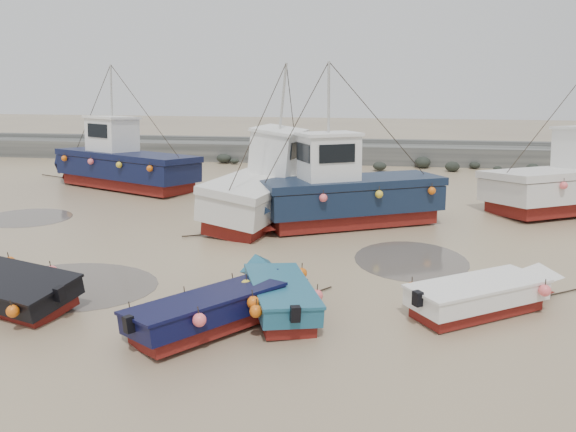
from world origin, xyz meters
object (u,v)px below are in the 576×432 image
dinghy_1 (221,305)px  dinghy_3 (489,291)px  cabin_boat_2 (337,192)px  cabin_boat_1 (268,185)px  person (213,228)px  cabin_boat_0 (118,162)px  dinghy_2 (277,288)px

dinghy_1 → dinghy_3: size_ratio=0.96×
cabin_boat_2 → cabin_boat_1: bearing=44.4°
dinghy_1 → person: bearing=147.8°
person → cabin_boat_1: bearing=-157.4°
dinghy_3 → cabin_boat_1: size_ratio=0.51×
cabin_boat_2 → dinghy_3: bearing=-175.4°
dinghy_3 → cabin_boat_0: bearing=-163.4°
cabin_boat_1 → dinghy_3: bearing=-36.7°
cabin_boat_1 → cabin_boat_2: size_ratio=1.04×
dinghy_3 → person: (-8.97, 6.55, -0.55)m
dinghy_3 → cabin_boat_1: 11.34m
dinghy_2 → dinghy_3: bearing=-13.4°
cabin_boat_0 → cabin_boat_2: same height
dinghy_3 → dinghy_1: bearing=-107.2°
dinghy_3 → cabin_boat_0: 21.12m
cabin_boat_0 → dinghy_1: bearing=-125.1°
cabin_boat_0 → cabin_boat_2: (11.78, -6.06, 0.03)m
dinghy_1 → cabin_boat_2: size_ratio=0.51×
person → dinghy_1: bearing=78.7°
cabin_boat_1 → person: 3.11m
dinghy_2 → cabin_boat_0: size_ratio=0.48×
cabin_boat_1 → person: cabin_boat_1 is taller
dinghy_1 → dinghy_3: (6.43, 1.82, 0.00)m
cabin_boat_0 → cabin_boat_2: 13.25m
cabin_boat_0 → cabin_boat_1: (8.88, -4.96, 0.03)m
person → dinghy_3: bearing=115.7°
dinghy_1 → cabin_boat_1: (-0.76, 10.55, 0.79)m
dinghy_2 → dinghy_3: (5.29, 0.64, -0.01)m
cabin_boat_0 → person: 10.15m
cabin_boat_1 → person: bearing=-115.5°
cabin_boat_1 → cabin_boat_2: same height
dinghy_2 → cabin_boat_1: cabin_boat_1 is taller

